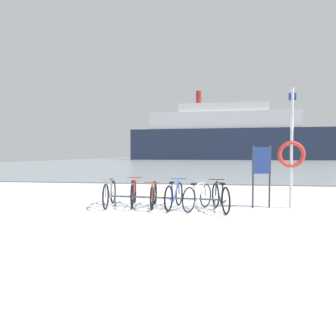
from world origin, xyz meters
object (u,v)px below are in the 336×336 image
(bicycle_1, at_px, (134,193))
(bicycle_5, at_px, (220,197))
(bicycle_0, at_px, (110,193))
(bicycle_4, at_px, (198,197))
(bicycle_2, at_px, (154,195))
(ferry_ship, at_px, (226,137))
(info_sign, at_px, (262,166))
(bicycle_3, at_px, (174,195))
(rescue_post, at_px, (291,151))

(bicycle_1, height_order, bicycle_5, bicycle_5)
(bicycle_0, height_order, bicycle_4, bicycle_0)
(bicycle_1, distance_m, bicycle_2, 0.65)
(bicycle_0, distance_m, bicycle_1, 0.70)
(bicycle_5, relative_size, ferry_ship, 0.03)
(bicycle_0, bearing_deg, bicycle_5, -4.89)
(bicycle_0, xyz_separation_m, bicycle_5, (3.19, -0.27, -0.01))
(bicycle_0, bearing_deg, ferry_ship, 84.91)
(bicycle_4, bearing_deg, bicycle_1, 167.11)
(info_sign, bearing_deg, ferry_ship, 88.11)
(bicycle_4, relative_size, ferry_ship, 0.03)
(bicycle_5, distance_m, info_sign, 1.55)
(bicycle_2, height_order, bicycle_4, bicycle_4)
(bicycle_2, height_order, info_sign, info_sign)
(bicycle_1, bearing_deg, bicycle_0, -163.27)
(bicycle_3, bearing_deg, bicycle_2, 168.50)
(bicycle_2, bearing_deg, ferry_ship, 85.87)
(bicycle_1, bearing_deg, bicycle_2, -13.03)
(bicycle_4, bearing_deg, bicycle_2, 167.18)
(bicycle_4, distance_m, rescue_post, 2.94)
(bicycle_4, relative_size, rescue_post, 0.45)
(bicycle_3, bearing_deg, bicycle_4, -14.01)
(bicycle_1, bearing_deg, bicycle_3, -12.28)
(bicycle_3, height_order, ferry_ship, ferry_ship)
(bicycle_2, distance_m, ferry_ship, 77.73)
(bicycle_4, xyz_separation_m, ferry_ship, (4.30, 77.58, 6.07))
(bicycle_2, distance_m, info_sign, 3.17)
(bicycle_3, bearing_deg, bicycle_1, 167.72)
(bicycle_5, height_order, ferry_ship, ferry_ship)
(bicycle_3, distance_m, rescue_post, 3.51)
(rescue_post, distance_m, ferry_ship, 77.09)
(bicycle_0, xyz_separation_m, bicycle_2, (1.30, 0.06, -0.03))
(bicycle_1, height_order, info_sign, info_sign)
(bicycle_2, xyz_separation_m, info_sign, (3.05, 0.30, 0.84))
(bicycle_3, height_order, bicycle_5, bicycle_5)
(bicycle_5, relative_size, rescue_post, 0.49)
(bicycle_0, height_order, bicycle_2, bicycle_0)
(bicycle_1, relative_size, ferry_ship, 0.03)
(bicycle_1, relative_size, rescue_post, 0.52)
(bicycle_2, bearing_deg, bicycle_0, -177.58)
(bicycle_3, height_order, info_sign, info_sign)
(bicycle_5, xyz_separation_m, ferry_ship, (3.70, 77.62, 6.06))
(info_sign, bearing_deg, bicycle_0, -175.38)
(bicycle_4, bearing_deg, info_sign, 18.40)
(bicycle_5, bearing_deg, bicycle_0, 175.11)
(ferry_ship, bearing_deg, bicycle_3, -93.67)
(bicycle_4, bearing_deg, rescue_post, 14.36)
(bicycle_0, xyz_separation_m, bicycle_3, (1.91, -0.07, -0.01))
(bicycle_2, xyz_separation_m, bicycle_4, (1.28, -0.29, 0.02))
(bicycle_1, distance_m, bicycle_4, 1.96)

